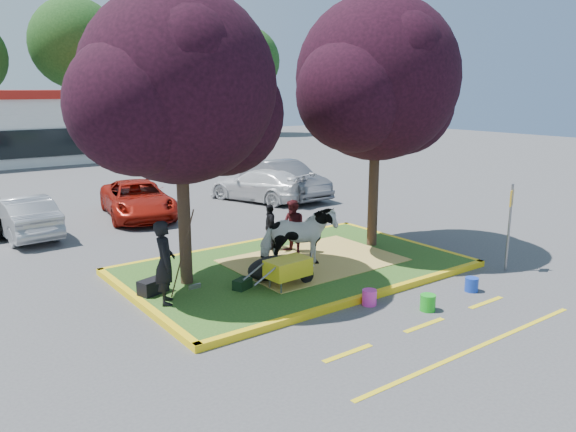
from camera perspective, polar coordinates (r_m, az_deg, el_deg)
ground at (r=14.28m, az=0.68°, el=-5.54°), size 90.00×90.00×0.00m
median_island at (r=14.26m, az=0.68°, el=-5.25°), size 8.00×5.00×0.15m
curb_near at (r=12.41m, az=7.94°, el=-8.18°), size 8.30×0.16×0.15m
curb_far at (r=16.30m, az=-4.79°, el=-2.96°), size 8.30×0.16×0.15m
curb_left at (r=12.38m, az=-14.76°, el=-8.55°), size 0.16×5.30×0.15m
curb_right at (r=16.93m, az=11.79°, el=-2.60°), size 0.16×5.30×0.15m
straw_bedding at (r=14.59m, az=2.57°, el=-4.51°), size 4.20×3.00×0.01m
tree_purple_left at (r=12.43m, az=-10.89°, el=11.96°), size 5.06×4.20×6.51m
tree_purple_right at (r=15.62m, az=9.13°, el=12.90°), size 5.30×4.40×6.82m
fire_lane_stripe_a at (r=10.10m, az=6.11°, el=-13.68°), size 1.10×0.12×0.01m
fire_lane_stripe_b at (r=11.43m, az=13.68°, el=-10.72°), size 1.10×0.12×0.01m
fire_lane_stripe_c at (r=12.93m, az=19.48°, el=-8.28°), size 1.10×0.12×0.01m
fire_lane_long at (r=10.78m, az=18.66°, el=-12.54°), size 6.00×0.10×0.01m
retail_building at (r=40.18m, az=-21.87°, el=8.71°), size 20.40×8.40×4.40m
treeline at (r=49.44m, az=-26.28°, el=15.31°), size 46.58×7.80×14.63m
cow at (r=13.75m, az=1.03°, el=-2.26°), size 2.00×1.48×1.54m
calf at (r=13.11m, az=-1.67°, el=-5.29°), size 1.43×1.13×0.54m
handler at (r=11.77m, az=-12.40°, el=-4.63°), size 0.63×0.75×1.76m
visitor_a at (r=15.01m, az=0.52°, el=-1.13°), size 0.62×0.76×1.46m
visitor_b at (r=15.38m, az=-1.85°, el=-1.13°), size 0.59×0.81×1.28m
wheelbarrow at (r=12.50m, az=0.04°, el=-5.30°), size 1.78×0.66×0.67m
gear_bag_dark at (r=12.61m, az=-13.56°, el=-6.95°), size 0.70×0.51×0.32m
gear_bag_green at (r=12.58m, az=-4.66°, el=-6.89°), size 0.49×0.40×0.23m
sign_post at (r=14.96m, az=21.61°, el=-0.24°), size 0.30×0.14×2.22m
bucket_green at (r=12.09m, az=14.01°, el=-8.54°), size 0.36×0.36×0.34m
bucket_pink at (r=12.16m, az=8.27°, el=-8.19°), size 0.40×0.40×0.33m
bucket_blue at (r=13.47m, az=18.15°, el=-6.63°), size 0.35×0.35×0.32m
car_silver at (r=19.19m, az=-25.36°, el=-0.01°), size 1.58×3.98×1.29m
car_red at (r=20.72m, az=-15.05°, el=1.65°), size 3.01×4.95×1.28m
car_white at (r=22.98m, az=-2.92°, el=3.16°), size 3.13×4.81×1.30m
car_grey at (r=23.57m, az=-0.41°, el=3.72°), size 1.66×4.68×1.54m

